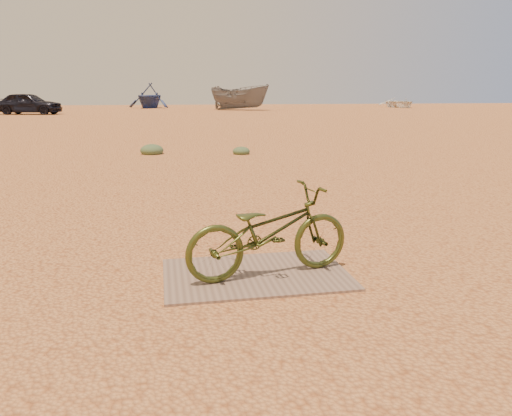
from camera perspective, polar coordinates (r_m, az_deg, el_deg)
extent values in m
plane|color=#DB9354|center=(4.06, 0.94, -10.60)|extent=(120.00, 120.00, 0.00)
cube|color=#806756|center=(4.58, 0.00, -7.57)|extent=(1.66, 1.09, 0.02)
imported|color=#3C461A|center=(4.42, 1.51, -2.71)|extent=(1.61, 0.82, 0.81)
imported|color=black|center=(40.20, -24.57, 10.82)|extent=(4.87, 2.88, 1.55)
imported|color=navy|center=(51.58, -12.09, 12.48)|extent=(5.49, 5.84, 2.46)
imported|color=slate|center=(45.04, -1.89, 12.53)|extent=(5.85, 5.19, 2.21)
imported|color=silver|center=(54.42, 16.10, 11.51)|extent=(3.81, 5.07, 1.00)
ellipsoid|color=#586E48|center=(13.70, -11.80, 6.07)|extent=(0.61, 0.61, 0.34)
ellipsoid|color=#586E48|center=(13.39, -1.70, 6.18)|extent=(0.46, 0.46, 0.25)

